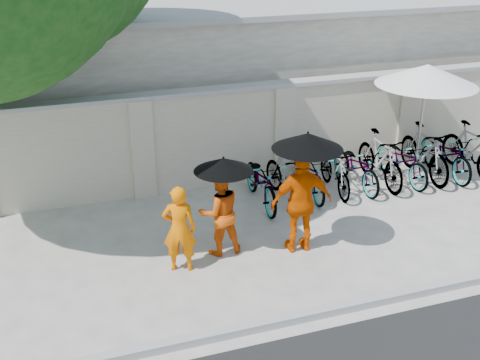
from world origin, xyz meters
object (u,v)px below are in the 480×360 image
object	(u,v)px
monk_center	(220,212)
patio_umbrella	(427,76)
monk_right	(301,202)
monk_left	(179,229)

from	to	relation	value
monk_center	patio_umbrella	world-z (taller)	patio_umbrella
patio_umbrella	monk_center	bearing A→B (deg)	-161.40
monk_right	patio_umbrella	bearing A→B (deg)	-146.29
monk_center	monk_left	bearing A→B (deg)	20.44
monk_center	monk_right	size ratio (longest dim) A/B	0.84
monk_left	monk_right	distance (m)	2.06
monk_right	patio_umbrella	world-z (taller)	patio_umbrella
monk_left	monk_center	bearing A→B (deg)	-139.81
monk_center	monk_right	world-z (taller)	monk_right
monk_left	monk_right	xyz separation A→B (m)	(2.06, -0.05, 0.16)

